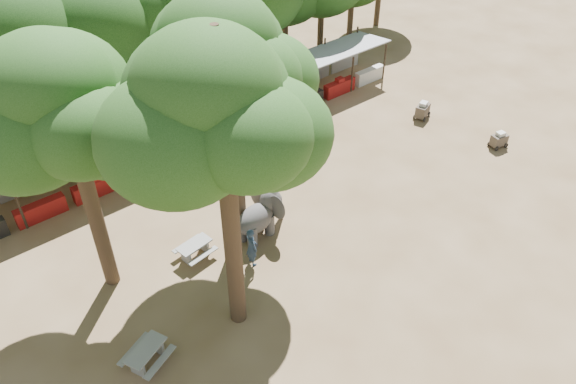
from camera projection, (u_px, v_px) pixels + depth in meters
ground at (380, 275)px, 24.11m from camera, size 100.00×100.00×0.00m
vendor_stalls at (203, 122)px, 31.78m from camera, size 28.00×2.99×2.80m
yard_tree_left at (60, 111)px, 18.84m from camera, size 7.10×6.90×11.02m
yard_tree_center at (215, 115)px, 16.68m from camera, size 7.10×6.90×12.04m
yard_tree_back at (224, 62)px, 21.01m from camera, size 7.10×6.90×11.36m
backdrop_trees at (147, 21)px, 32.23m from camera, size 46.46×5.95×8.33m
elephant at (261, 215)px, 25.56m from camera, size 2.94×2.20×2.20m
handler at (252, 247)px, 24.09m from camera, size 0.56×0.75×1.92m
picnic_table_near at (147, 354)px, 20.32m from camera, size 2.06×1.97×0.81m
picnic_table_far at (195, 249)px, 24.67m from camera, size 1.70×1.57×0.76m
cart_front at (499, 140)px, 31.62m from camera, size 1.09×0.83×0.96m
cart_back at (423, 110)px, 34.11m from camera, size 1.27×1.03×1.07m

